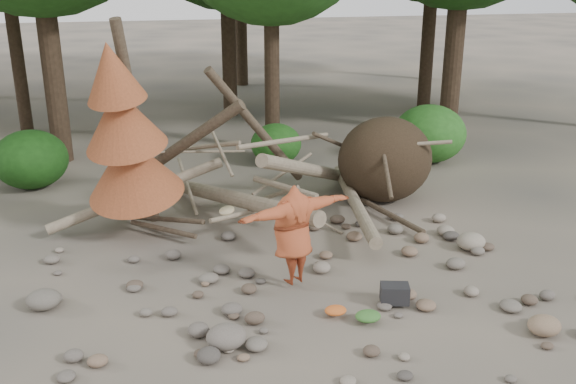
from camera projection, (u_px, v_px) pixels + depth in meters
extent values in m
plane|color=#514C44|center=(331.00, 300.00, 10.55)|extent=(120.00, 120.00, 0.00)
ellipsoid|color=#332619|center=(385.00, 160.00, 14.74)|extent=(2.20, 1.87, 1.98)
cylinder|color=gray|center=(235.00, 199.00, 13.55)|extent=(2.61, 5.11, 1.08)
cylinder|color=gray|center=(311.00, 170.00, 14.28)|extent=(3.18, 3.71, 1.90)
cylinder|color=brown|center=(172.00, 152.00, 13.83)|extent=(3.08, 1.91, 2.49)
cylinder|color=gray|center=(354.00, 201.00, 14.00)|extent=(1.13, 4.98, 0.43)
cylinder|color=brown|center=(257.00, 127.00, 14.29)|extent=(2.39, 1.03, 2.89)
cylinder|color=gray|center=(137.00, 195.00, 13.33)|extent=(3.71, 0.86, 1.20)
cylinder|color=#4C3F30|center=(164.00, 219.00, 13.12)|extent=(1.52, 1.70, 0.49)
cylinder|color=gray|center=(283.00, 174.00, 14.37)|extent=(1.57, 0.85, 0.69)
cylinder|color=#4C3F30|center=(344.00, 146.00, 15.05)|extent=(1.92, 1.25, 1.10)
cylinder|color=gray|center=(221.00, 150.00, 13.64)|extent=(0.37, 1.42, 0.85)
cylinder|color=#4C3F30|center=(385.00, 212.00, 13.92)|extent=(0.79, 2.54, 0.12)
cylinder|color=gray|center=(249.00, 212.00, 13.07)|extent=(1.78, 1.11, 0.29)
cylinder|color=#4C3F30|center=(137.00, 126.00, 12.67)|extent=(0.67, 1.13, 4.35)
cone|color=brown|center=(131.00, 165.00, 12.58)|extent=(2.06, 2.13, 1.86)
cone|color=brown|center=(122.00, 118.00, 12.04)|extent=(1.71, 1.78, 1.65)
cone|color=brown|center=(112.00, 71.00, 11.55)|extent=(1.23, 1.30, 1.41)
cylinder|color=#38281C|center=(272.00, 27.00, 18.03)|extent=(0.44, 0.44, 7.14)
cylinder|color=#38281C|center=(11.00, 14.00, 20.25)|extent=(0.42, 0.42, 7.56)
ellipsoid|color=#194713|center=(31.00, 159.00, 15.71)|extent=(1.80, 1.80, 1.44)
ellipsoid|color=#225A1A|center=(276.00, 144.00, 17.70)|extent=(1.40, 1.40, 1.12)
ellipsoid|color=#2B6B21|center=(430.00, 134.00, 17.81)|extent=(2.00, 2.00, 1.60)
imported|color=#A74625|center=(293.00, 234.00, 10.71)|extent=(2.22, 1.27, 1.75)
cylinder|color=#9C8A63|center=(227.00, 210.00, 9.95)|extent=(0.31, 0.31, 0.11)
cube|color=black|center=(394.00, 297.00, 10.34)|extent=(0.52, 0.41, 0.30)
ellipsoid|color=#356A2A|center=(368.00, 319.00, 9.83)|extent=(0.40, 0.33, 0.15)
ellipsoid|color=#C55921|center=(335.00, 313.00, 10.02)|extent=(0.35, 0.29, 0.13)
ellipsoid|color=#696058|center=(226.00, 337.00, 9.18)|extent=(0.58, 0.52, 0.35)
ellipsoid|color=#856B53|center=(544.00, 325.00, 9.52)|extent=(0.50, 0.45, 0.30)
ellipsoid|color=gray|center=(471.00, 241.00, 12.38)|extent=(0.56, 0.50, 0.33)
ellipsoid|color=#635D53|center=(43.00, 299.00, 10.23)|extent=(0.54, 0.49, 0.32)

